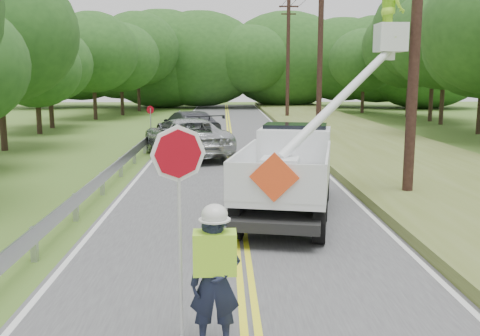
{
  "coord_description": "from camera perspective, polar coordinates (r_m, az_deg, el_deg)",
  "views": [
    {
      "loc": [
        -0.38,
        -6.23,
        3.6
      ],
      "look_at": [
        0.0,
        6.0,
        1.5
      ],
      "focal_mm": 40.21,
      "sensor_mm": 36.0,
      "label": 1
    }
  ],
  "objects": [
    {
      "name": "road",
      "position": [
        20.55,
        -0.69,
        -0.32
      ],
      "size": [
        7.2,
        96.0,
        0.03
      ],
      "color": "#444446",
      "rests_on": "ground"
    },
    {
      "name": "guardrail",
      "position": [
        21.66,
        -11.43,
        1.46
      ],
      "size": [
        0.18,
        48.0,
        0.77
      ],
      "color": "#A5A6AE",
      "rests_on": "ground"
    },
    {
      "name": "utility_poles",
      "position": [
        23.92,
        11.56,
        13.55
      ],
      "size": [
        1.6,
        43.3,
        10.0
      ],
      "color": "black",
      "rests_on": "ground"
    },
    {
      "name": "tall_grass_verge",
      "position": [
        21.84,
        18.28,
        0.15
      ],
      "size": [
        7.0,
        96.0,
        0.3
      ],
      "primitive_type": "cube",
      "color": "#555F24",
      "rests_on": "ground"
    },
    {
      "name": "treeline_left",
      "position": [
        36.72,
        -17.78,
        12.04
      ],
      "size": [
        10.54,
        56.46,
        10.09
      ],
      "color": "#332319",
      "rests_on": "ground"
    },
    {
      "name": "treeline_horizon",
      "position": [
        62.58,
        0.23,
        11.48
      ],
      "size": [
        56.62,
        14.89,
        11.19
      ],
      "color": "#224A1A",
      "rests_on": "ground"
    },
    {
      "name": "flagger",
      "position": [
        7.13,
        -2.78,
        -10.97
      ],
      "size": [
        1.13,
        0.45,
        2.98
      ],
      "color": "#191E33",
      "rests_on": "road"
    },
    {
      "name": "bucket_truck",
      "position": [
        14.85,
        6.38,
        1.39
      ],
      "size": [
        5.07,
        6.53,
        6.22
      ],
      "color": "black",
      "rests_on": "road"
    },
    {
      "name": "suv_silver",
      "position": [
        24.17,
        -5.74,
        3.26
      ],
      "size": [
        4.7,
        6.87,
        1.75
      ],
      "primitive_type": "imported",
      "rotation": [
        0.0,
        0.0,
        3.46
      ],
      "color": "#AFB3B6",
      "rests_on": "road"
    },
    {
      "name": "suv_darkgrey",
      "position": [
        29.5,
        -5.51,
        4.41
      ],
      "size": [
        4.38,
        6.41,
        1.72
      ],
      "primitive_type": "imported",
      "rotation": [
        0.0,
        0.0,
        3.51
      ],
      "color": "#3E4046",
      "rests_on": "road"
    },
    {
      "name": "stop_sign_permanent",
      "position": [
        28.69,
        -9.47,
        5.07
      ],
      "size": [
        0.36,
        0.29,
        2.07
      ],
      "color": "#A5A6AE",
      "rests_on": "ground"
    }
  ]
}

